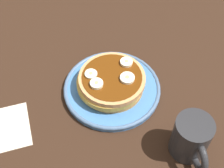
{
  "coord_description": "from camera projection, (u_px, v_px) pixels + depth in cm",
  "views": [
    {
      "loc": [
        42.8,
        -9.84,
        59.72
      ],
      "look_at": [
        0.0,
        0.0,
        2.55
      ],
      "focal_mm": 51.01,
      "sensor_mm": 36.0,
      "label": 1
    }
  ],
  "objects": [
    {
      "name": "coffee_mug",
      "position": [
        192.0,
        138.0,
        0.61
      ],
      "size": [
        10.85,
        7.35,
        9.48
      ],
      "color": "#262628",
      "rests_on": "ground_plane"
    },
    {
      "name": "pancake_stack",
      "position": [
        111.0,
        82.0,
        0.71
      ],
      "size": [
        15.06,
        15.51,
        3.92
      ],
      "color": "#C68744",
      "rests_on": "plate"
    },
    {
      "name": "ground_plane",
      "position": [
        112.0,
        94.0,
        0.75
      ],
      "size": [
        140.0,
        140.0,
        3.0
      ],
      "primitive_type": "cube",
      "color": "black"
    },
    {
      "name": "banana_slice_1",
      "position": [
        97.0,
        84.0,
        0.68
      ],
      "size": [
        2.87,
        2.87,
        0.94
      ],
      "color": "#F0ECBF",
      "rests_on": "pancake_stack"
    },
    {
      "name": "banana_slice_3",
      "position": [
        126.0,
        62.0,
        0.72
      ],
      "size": [
        2.84,
        2.84,
        0.93
      ],
      "color": "#FAECC3",
      "rests_on": "pancake_stack"
    },
    {
      "name": "plate",
      "position": [
        112.0,
        88.0,
        0.73
      ],
      "size": [
        22.36,
        22.36,
        1.62
      ],
      "color": "#3F72B2",
      "rests_on": "ground_plane"
    },
    {
      "name": "banana_slice_0",
      "position": [
        127.0,
        78.0,
        0.69
      ],
      "size": [
        3.23,
        3.23,
        0.89
      ],
      "color": "#EDE3C5",
      "rests_on": "pancake_stack"
    },
    {
      "name": "napkin",
      "position": [
        3.0,
        129.0,
        0.68
      ],
      "size": [
        11.68,
        11.68,
        0.3
      ],
      "primitive_type": "cube",
      "rotation": [
        0.0,
        0.0,
        0.06
      ],
      "color": "beige",
      "rests_on": "ground_plane"
    },
    {
      "name": "banana_slice_2",
      "position": [
        91.0,
        74.0,
        0.7
      ],
      "size": [
        2.79,
        2.79,
        0.7
      ],
      "color": "#EDEABE",
      "rests_on": "pancake_stack"
    }
  ]
}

